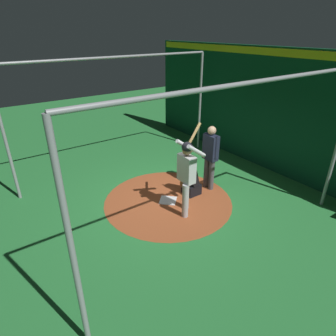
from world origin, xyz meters
The scene contains 10 objects.
ground_plane centered at (0.00, 0.00, 0.00)m, with size 26.72×26.72×0.00m, color #287A38.
dirt_circle centered at (0.00, 0.00, 0.00)m, with size 3.30×3.30×0.01m, color #9E4C28.
home_plate centered at (0.00, 0.00, 0.01)m, with size 0.42×0.42×0.01m, color white.
batter centered at (-0.06, 0.65, 1.12)m, with size 0.68×0.49×2.16m.
catcher centered at (-0.69, 0.07, 0.38)m, with size 0.58×0.40×0.97m.
umpire centered at (-1.33, 0.08, 1.01)m, with size 0.22×0.49×1.79m.
back_wall centered at (-3.78, 0.00, 1.81)m, with size 0.23×10.72×3.60m.
cage_frame centered at (0.00, 0.00, 2.37)m, with size 6.29×4.89×3.38m.
baseball_0 centered at (-0.70, 0.09, 0.04)m, with size 0.07×0.07×0.07m, color white.
baseball_1 centered at (-0.83, 0.04, 0.04)m, with size 0.07×0.07×0.07m, color white.
Camera 1 is at (3.70, 5.19, 4.05)m, focal length 30.81 mm.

